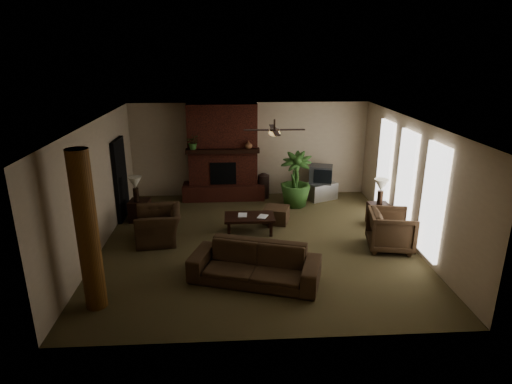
{
  "coord_description": "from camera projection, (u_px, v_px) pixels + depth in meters",
  "views": [
    {
      "loc": [
        -0.57,
        -9.01,
        4.25
      ],
      "look_at": [
        0.0,
        0.4,
        1.1
      ],
      "focal_mm": 30.02,
      "sensor_mm": 36.0,
      "label": 1
    }
  ],
  "objects": [
    {
      "name": "room_shell",
      "position": [
        257.0,
        185.0,
        9.47
      ],
      "size": [
        7.0,
        7.0,
        7.0
      ],
      "color": "#4E4227",
      "rests_on": "ground"
    },
    {
      "name": "mantel_plant",
      "position": [
        193.0,
        144.0,
        12.06
      ],
      "size": [
        0.4,
        0.44,
        0.33
      ],
      "primitive_type": "imported",
      "rotation": [
        0.0,
        0.0,
        -0.06
      ],
      "color": "#315823",
      "rests_on": "fireplace"
    },
    {
      "name": "mantel_vase",
      "position": [
        249.0,
        145.0,
        12.16
      ],
      "size": [
        0.23,
        0.24,
        0.22
      ],
      "primitive_type": "imported",
      "rotation": [
        0.0,
        0.0,
        -0.05
      ],
      "color": "brown",
      "rests_on": "fireplace"
    },
    {
      "name": "floor_vase",
      "position": [
        263.0,
        184.0,
        12.78
      ],
      "size": [
        0.34,
        0.34,
        0.77
      ],
      "color": "black",
      "rests_on": "ground"
    },
    {
      "name": "side_table_right",
      "position": [
        379.0,
        214.0,
        10.85
      ],
      "size": [
        0.52,
        0.52,
        0.55
      ],
      "primitive_type": "cube",
      "rotation": [
        0.0,
        0.0,
        0.04
      ],
      "color": "black",
      "rests_on": "ground"
    },
    {
      "name": "lamp_right",
      "position": [
        381.0,
        187.0,
        10.63
      ],
      "size": [
        0.42,
        0.42,
        0.65
      ],
      "color": "black",
      "rests_on": "side_table_right"
    },
    {
      "name": "log_column",
      "position": [
        87.0,
        232.0,
        7.03
      ],
      "size": [
        0.36,
        0.36,
        2.8
      ],
      "primitive_type": "cylinder",
      "color": "brown",
      "rests_on": "ground"
    },
    {
      "name": "armchair_right",
      "position": [
        391.0,
        228.0,
        9.47
      ],
      "size": [
        1.04,
        1.09,
        0.97
      ],
      "primitive_type": "imported",
      "rotation": [
        0.0,
        0.0,
        1.39
      ],
      "color": "#3D2A1A",
      "rests_on": "ground"
    },
    {
      "name": "ottoman",
      "position": [
        276.0,
        215.0,
        11.03
      ],
      "size": [
        0.75,
        0.75,
        0.4
      ],
      "primitive_type": "cube",
      "rotation": [
        0.0,
        0.0,
        -0.3
      ],
      "color": "#3D2A1A",
      "rests_on": "ground"
    },
    {
      "name": "book_a",
      "position": [
        238.0,
        210.0,
        10.29
      ],
      "size": [
        0.22,
        0.04,
        0.29
      ],
      "primitive_type": "imported",
      "rotation": [
        0.0,
        0.0,
        -0.07
      ],
      "color": "#999999",
      "rests_on": "coffee_table"
    },
    {
      "name": "coffee_table",
      "position": [
        249.0,
        218.0,
        10.34
      ],
      "size": [
        1.2,
        0.7,
        0.43
      ],
      "color": "black",
      "rests_on": "ground"
    },
    {
      "name": "book_b",
      "position": [
        259.0,
        211.0,
        10.24
      ],
      "size": [
        0.2,
        0.1,
        0.29
      ],
      "primitive_type": "imported",
      "rotation": [
        0.0,
        0.0,
        -0.4
      ],
      "color": "#999999",
      "rests_on": "coffee_table"
    },
    {
      "name": "doorway",
      "position": [
        121.0,
        179.0,
        11.09
      ],
      "size": [
        0.1,
        1.0,
        2.1
      ],
      "primitive_type": "cube",
      "color": "black",
      "rests_on": "ground"
    },
    {
      "name": "lamp_left",
      "position": [
        135.0,
        184.0,
        10.83
      ],
      "size": [
        0.39,
        0.39,
        0.65
      ],
      "color": "black",
      "rests_on": "side_table_left"
    },
    {
      "name": "floor_plant",
      "position": [
        295.0,
        191.0,
        12.12
      ],
      "size": [
        1.3,
        1.74,
        0.87
      ],
      "primitive_type": "imported",
      "rotation": [
        0.0,
        0.0,
        -0.31
      ],
      "color": "#315823",
      "rests_on": "ground"
    },
    {
      "name": "tv",
      "position": [
        321.0,
        174.0,
        12.59
      ],
      "size": [
        0.76,
        0.68,
        0.52
      ],
      "color": "#343436",
      "rests_on": "tv_stand"
    },
    {
      "name": "armchair_left",
      "position": [
        158.0,
        220.0,
        9.88
      ],
      "size": [
        0.9,
        1.24,
        1.01
      ],
      "primitive_type": "imported",
      "rotation": [
        0.0,
        0.0,
        -1.44
      ],
      "color": "#3D2A1A",
      "rests_on": "ground"
    },
    {
      "name": "fireplace",
      "position": [
        223.0,
        160.0,
        12.55
      ],
      "size": [
        2.4,
        0.7,
        2.8
      ],
      "color": "#552116",
      "rests_on": "ground"
    },
    {
      "name": "side_table_left",
      "position": [
        140.0,
        210.0,
        11.12
      ],
      "size": [
        0.53,
        0.53,
        0.55
      ],
      "primitive_type": "cube",
      "rotation": [
        0.0,
        0.0,
        -0.07
      ],
      "color": "black",
      "rests_on": "ground"
    },
    {
      "name": "windows",
      "position": [
        405.0,
        182.0,
        9.87
      ],
      "size": [
        0.08,
        3.65,
        2.35
      ],
      "color": "white",
      "rests_on": "ground"
    },
    {
      "name": "tv_stand",
      "position": [
        322.0,
        191.0,
        12.72
      ],
      "size": [
        0.98,
        0.8,
        0.5
      ],
      "primitive_type": "cube",
      "rotation": [
        0.0,
        0.0,
        0.42
      ],
      "color": "silver",
      "rests_on": "ground"
    },
    {
      "name": "ceiling_fan",
      "position": [
        274.0,
        132.0,
        9.42
      ],
      "size": [
        1.35,
        1.35,
        0.37
      ],
      "color": "black",
      "rests_on": "ceiling"
    },
    {
      "name": "sofa",
      "position": [
        255.0,
        258.0,
        8.13
      ],
      "size": [
        2.56,
        1.43,
        0.96
      ],
      "primitive_type": "imported",
      "rotation": [
        0.0,
        0.0,
        -0.31
      ],
      "color": "#3D2A1A",
      "rests_on": "ground"
    }
  ]
}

